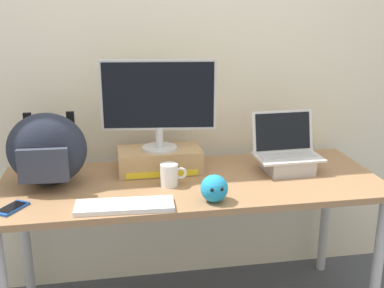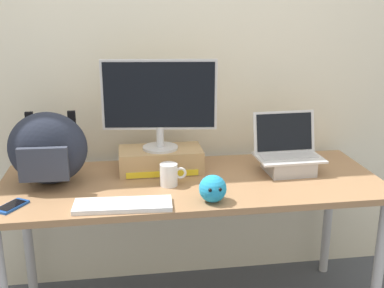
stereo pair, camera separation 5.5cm
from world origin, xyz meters
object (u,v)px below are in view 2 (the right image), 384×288
Objects in this scene: cell_phone at (12,206)px; plush_toy at (213,189)px; external_keyboard at (123,205)px; toner_box_yellow at (161,160)px; open_laptop at (288,160)px; desktop_monitor at (159,101)px; messenger_backpack at (48,149)px; coffee_mug at (169,175)px.

cell_phone is 0.84m from plush_toy.
plush_toy is at bearing 3.77° from external_keyboard.
cell_phone is at bearing 175.62° from plush_toy.
cell_phone is at bearing -151.68° from toner_box_yellow.
open_laptop is 0.54m from plush_toy.
external_keyboard is 3.50× the size of plush_toy.
desktop_monitor is (-0.00, -0.00, 0.30)m from toner_box_yellow.
plush_toy reaches higher than external_keyboard.
messenger_backpack is at bearing 155.79° from plush_toy.
open_laptop reaches higher than plush_toy.
toner_box_yellow is 1.12× the size of messenger_backpack.
messenger_backpack is at bearing -162.67° from desktop_monitor.
plush_toy is at bearing -21.84° from messenger_backpack.
desktop_monitor reaches higher than cell_phone.
coffee_mug is at bearing -8.87° from messenger_backpack.
messenger_backpack is 0.33m from cell_phone.
coffee_mug is 0.69m from cell_phone.
desktop_monitor is at bearing 61.10° from cell_phone.
desktop_monitor reaches higher than external_keyboard.
desktop_monitor is 0.54m from plush_toy.
open_laptop reaches higher than toner_box_yellow.
toner_box_yellow is 0.20m from coffee_mug.
open_laptop is at bearing -9.42° from toner_box_yellow.
external_keyboard is at bearing -135.27° from coffee_mug.
plush_toy is (0.19, -0.41, 0.00)m from toner_box_yellow.
external_keyboard is at bearing -107.58° from desktop_monitor.
open_laptop reaches higher than coffee_mug.
desktop_monitor is 0.57m from external_keyboard.
toner_box_yellow is at bearing 68.47° from external_keyboard.
open_laptop reaches higher than external_keyboard.
open_laptop is (0.62, -0.10, -0.30)m from desktop_monitor.
open_laptop is 2.64× the size of coffee_mug.
open_laptop is at bearing 43.77° from cell_phone.
external_keyboard is 0.31m from coffee_mug.
toner_box_yellow is 0.74× the size of desktop_monitor.
cell_phone is (-0.65, -0.35, -0.35)m from desktop_monitor.
external_keyboard is 1.12× the size of messenger_backpack.
desktop_monitor is 0.70m from open_laptop.
messenger_backpack is at bearing 177.64° from open_laptop.
coffee_mug is at bearing -76.10° from desktop_monitor.
desktop_monitor reaches higher than coffee_mug.
open_laptop is 0.79× the size of external_keyboard.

